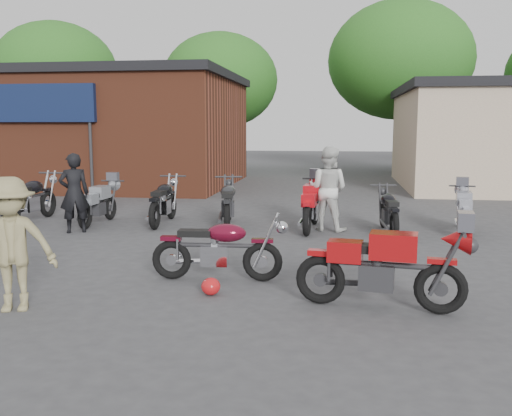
# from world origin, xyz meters

# --- Properties ---
(ground) EXTENTS (90.00, 90.00, 0.00)m
(ground) POSITION_xyz_m (0.00, 0.00, 0.00)
(ground) COLOR #38383B
(brick_building) EXTENTS (12.00, 8.00, 4.00)m
(brick_building) POSITION_xyz_m (-9.00, 14.00, 2.00)
(brick_building) COLOR brown
(brick_building) RESTS_ON ground
(tree_0) EXTENTS (6.56, 6.56, 8.20)m
(tree_0) POSITION_xyz_m (-14.00, 22.00, 4.10)
(tree_0) COLOR #1F5717
(tree_0) RESTS_ON ground
(tree_1) EXTENTS (5.92, 5.92, 7.40)m
(tree_1) POSITION_xyz_m (-5.00, 22.00, 3.70)
(tree_1) COLOR #1F5717
(tree_1) RESTS_ON ground
(tree_2) EXTENTS (7.04, 7.04, 8.80)m
(tree_2) POSITION_xyz_m (4.00, 22.00, 4.40)
(tree_2) COLOR #1F5717
(tree_2) RESTS_ON ground
(vintage_motorcycle) EXTENTS (1.91, 0.72, 1.09)m
(vintage_motorcycle) POSITION_xyz_m (-0.62, 0.75, 0.55)
(vintage_motorcycle) COLOR #540A1C
(vintage_motorcycle) RESTS_ON ground
(sportbike) EXTENTS (2.11, 0.96, 1.18)m
(sportbike) POSITION_xyz_m (1.68, -0.29, 0.59)
(sportbike) COLOR #AB0E11
(sportbike) RESTS_ON ground
(helmet) EXTENTS (0.32, 0.32, 0.24)m
(helmet) POSITION_xyz_m (-0.58, -0.00, 0.12)
(helmet) COLOR #B71316
(helmet) RESTS_ON ground
(person_dark) EXTENTS (0.75, 0.67, 1.71)m
(person_dark) POSITION_xyz_m (-4.48, 4.08, 0.86)
(person_dark) COLOR black
(person_dark) RESTS_ON ground
(person_light) EXTENTS (1.07, 0.95, 1.84)m
(person_light) POSITION_xyz_m (0.89, 5.10, 0.92)
(person_light) COLOR silver
(person_light) RESTS_ON ground
(person_tan) EXTENTS (1.22, 0.92, 1.67)m
(person_tan) POSITION_xyz_m (-2.86, -0.98, 0.84)
(person_tan) COLOR #867C53
(person_tan) RESTS_ON ground
(row_bike_0) EXTENTS (0.80, 2.17, 1.24)m
(row_bike_0) POSITION_xyz_m (-6.16, 5.25, 0.62)
(row_bike_0) COLOR black
(row_bike_0) RESTS_ON ground
(row_bike_1) EXTENTS (0.66, 1.85, 1.06)m
(row_bike_1) POSITION_xyz_m (-4.42, 5.15, 0.53)
(row_bike_1) COLOR gray
(row_bike_1) RESTS_ON ground
(row_bike_2) EXTENTS (0.75, 2.06, 1.18)m
(row_bike_2) POSITION_xyz_m (-2.92, 5.42, 0.59)
(row_bike_2) COLOR black
(row_bike_2) RESTS_ON ground
(row_bike_3) EXTENTS (1.01, 2.14, 1.19)m
(row_bike_3) POSITION_xyz_m (-1.37, 5.30, 0.60)
(row_bike_3) COLOR black
(row_bike_3) RESTS_ON ground
(row_bike_4) EXTENTS (0.81, 2.09, 1.19)m
(row_bike_4) POSITION_xyz_m (0.54, 5.15, 0.59)
(row_bike_4) COLOR red
(row_bike_4) RESTS_ON ground
(row_bike_5) EXTENTS (0.76, 1.90, 1.07)m
(row_bike_5) POSITION_xyz_m (2.19, 4.96, 0.54)
(row_bike_5) COLOR black
(row_bike_5) RESTS_ON ground
(row_bike_6) EXTENTS (0.83, 1.87, 1.04)m
(row_bike_6) POSITION_xyz_m (3.80, 5.29, 0.52)
(row_bike_6) COLOR #9596A2
(row_bike_6) RESTS_ON ground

